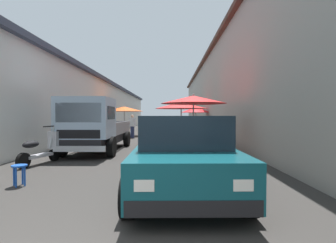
{
  "coord_description": "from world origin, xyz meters",
  "views": [
    {
      "loc": [
        -1.01,
        -1.1,
        1.45
      ],
      "look_at": [
        9.05,
        -0.96,
        1.22
      ],
      "focal_mm": 26.71,
      "sensor_mm": 36.0,
      "label": 1
    }
  ],
  "objects_px": {
    "fruit_stall_far_right": "(181,111)",
    "vendor_by_crates": "(132,125)",
    "hatchback_car": "(182,152)",
    "parked_scooter": "(41,149)",
    "fruit_stall_near_left": "(124,111)",
    "delivery_truck": "(93,127)",
    "plastic_stool": "(19,170)",
    "fruit_stall_far_left": "(195,109)",
    "fruit_stall_mid_lane": "(195,112)"
  },
  "relations": [
    {
      "from": "fruit_stall_far_right",
      "to": "vendor_by_crates",
      "type": "bearing_deg",
      "value": 41.03
    },
    {
      "from": "hatchback_car",
      "to": "parked_scooter",
      "type": "bearing_deg",
      "value": 59.09
    },
    {
      "from": "fruit_stall_near_left",
      "to": "delivery_truck",
      "type": "xyz_separation_m",
      "value": [
        -8.76,
        -0.46,
        -0.73
      ]
    },
    {
      "from": "delivery_truck",
      "to": "parked_scooter",
      "type": "distance_m",
      "value": 2.3
    },
    {
      "from": "hatchback_car",
      "to": "plastic_stool",
      "type": "relative_size",
      "value": 9.08
    },
    {
      "from": "parked_scooter",
      "to": "plastic_stool",
      "type": "relative_size",
      "value": 3.84
    },
    {
      "from": "fruit_stall_far_right",
      "to": "parked_scooter",
      "type": "distance_m",
      "value": 7.13
    },
    {
      "from": "fruit_stall_far_right",
      "to": "fruit_stall_far_left",
      "type": "xyz_separation_m",
      "value": [
        -3.2,
        -0.41,
        0.02
      ]
    },
    {
      "from": "fruit_stall_near_left",
      "to": "hatchback_car",
      "type": "distance_m",
      "value": 13.78
    },
    {
      "from": "delivery_truck",
      "to": "fruit_stall_mid_lane",
      "type": "bearing_deg",
      "value": -25.33
    },
    {
      "from": "fruit_stall_far_right",
      "to": "parked_scooter",
      "type": "bearing_deg",
      "value": 141.22
    },
    {
      "from": "fruit_stall_far_right",
      "to": "delivery_truck",
      "type": "height_order",
      "value": "fruit_stall_far_right"
    },
    {
      "from": "delivery_truck",
      "to": "parked_scooter",
      "type": "bearing_deg",
      "value": 155.4
    },
    {
      "from": "fruit_stall_mid_lane",
      "to": "plastic_stool",
      "type": "relative_size",
      "value": 5.38
    },
    {
      "from": "fruit_stall_near_left",
      "to": "plastic_stool",
      "type": "bearing_deg",
      "value": -178.7
    },
    {
      "from": "fruit_stall_mid_lane",
      "to": "fruit_stall_near_left",
      "type": "bearing_deg",
      "value": 106.13
    },
    {
      "from": "fruit_stall_near_left",
      "to": "delivery_truck",
      "type": "height_order",
      "value": "fruit_stall_near_left"
    },
    {
      "from": "parked_scooter",
      "to": "fruit_stall_mid_lane",
      "type": "bearing_deg",
      "value": -25.21
    },
    {
      "from": "vendor_by_crates",
      "to": "parked_scooter",
      "type": "xyz_separation_m",
      "value": [
        -8.98,
        1.34,
        -0.42
      ]
    },
    {
      "from": "fruit_stall_near_left",
      "to": "fruit_stall_mid_lane",
      "type": "bearing_deg",
      "value": -73.87
    },
    {
      "from": "parked_scooter",
      "to": "fruit_stall_far_right",
      "type": "bearing_deg",
      "value": -38.78
    },
    {
      "from": "fruit_stall_far_left",
      "to": "parked_scooter",
      "type": "bearing_deg",
      "value": 115.25
    },
    {
      "from": "fruit_stall_far_left",
      "to": "fruit_stall_near_left",
      "type": "bearing_deg",
      "value": 27.01
    },
    {
      "from": "fruit_stall_near_left",
      "to": "fruit_stall_mid_lane",
      "type": "xyz_separation_m",
      "value": [
        1.54,
        -5.34,
        -0.03
      ]
    },
    {
      "from": "fruit_stall_near_left",
      "to": "fruit_stall_mid_lane",
      "type": "height_order",
      "value": "fruit_stall_mid_lane"
    },
    {
      "from": "fruit_stall_far_right",
      "to": "fruit_stall_mid_lane",
      "type": "distance_m",
      "value": 6.99
    },
    {
      "from": "fruit_stall_far_left",
      "to": "hatchback_car",
      "type": "distance_m",
      "value": 4.88
    },
    {
      "from": "parked_scooter",
      "to": "vendor_by_crates",
      "type": "bearing_deg",
      "value": -8.48
    },
    {
      "from": "fruit_stall_mid_lane",
      "to": "delivery_truck",
      "type": "bearing_deg",
      "value": 154.67
    },
    {
      "from": "hatchback_car",
      "to": "fruit_stall_far_right",
      "type": "bearing_deg",
      "value": -2.02
    },
    {
      "from": "fruit_stall_far_right",
      "to": "vendor_by_crates",
      "type": "xyz_separation_m",
      "value": [
        3.51,
        3.06,
        -0.83
      ]
    },
    {
      "from": "fruit_stall_far_right",
      "to": "hatchback_car",
      "type": "bearing_deg",
      "value": 177.98
    },
    {
      "from": "fruit_stall_far_right",
      "to": "fruit_stall_far_left",
      "type": "height_order",
      "value": "fruit_stall_far_left"
    },
    {
      "from": "vendor_by_crates",
      "to": "delivery_truck",
      "type": "bearing_deg",
      "value": 176.59
    },
    {
      "from": "delivery_truck",
      "to": "parked_scooter",
      "type": "height_order",
      "value": "delivery_truck"
    },
    {
      "from": "fruit_stall_mid_lane",
      "to": "plastic_stool",
      "type": "bearing_deg",
      "value": 160.96
    },
    {
      "from": "fruit_stall_mid_lane",
      "to": "hatchback_car",
      "type": "bearing_deg",
      "value": 173.5
    },
    {
      "from": "delivery_truck",
      "to": "plastic_stool",
      "type": "distance_m",
      "value": 4.36
    },
    {
      "from": "fruit_stall_far_left",
      "to": "fruit_stall_mid_lane",
      "type": "bearing_deg",
      "value": -5.67
    },
    {
      "from": "fruit_stall_mid_lane",
      "to": "hatchback_car",
      "type": "relative_size",
      "value": 0.59
    },
    {
      "from": "fruit_stall_near_left",
      "to": "hatchback_car",
      "type": "relative_size",
      "value": 0.7
    },
    {
      "from": "fruit_stall_near_left",
      "to": "parked_scooter",
      "type": "relative_size",
      "value": 1.66
    },
    {
      "from": "parked_scooter",
      "to": "plastic_stool",
      "type": "distance_m",
      "value": 2.41
    },
    {
      "from": "fruit_stall_mid_lane",
      "to": "parked_scooter",
      "type": "distance_m",
      "value": 13.68
    },
    {
      "from": "fruit_stall_near_left",
      "to": "fruit_stall_far_right",
      "type": "bearing_deg",
      "value": -143.47
    },
    {
      "from": "fruit_stall_far_left",
      "to": "fruit_stall_mid_lane",
      "type": "xyz_separation_m",
      "value": [
        10.06,
        -1.0,
        0.03
      ]
    },
    {
      "from": "fruit_stall_far_right",
      "to": "hatchback_car",
      "type": "height_order",
      "value": "fruit_stall_far_right"
    },
    {
      "from": "fruit_stall_far_right",
      "to": "hatchback_car",
      "type": "distance_m",
      "value": 8.0
    },
    {
      "from": "fruit_stall_far_right",
      "to": "fruit_stall_near_left",
      "type": "bearing_deg",
      "value": 36.53
    },
    {
      "from": "parked_scooter",
      "to": "plastic_stool",
      "type": "xyz_separation_m",
      "value": [
        -2.28,
        -0.76,
        -0.12
      ]
    }
  ]
}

